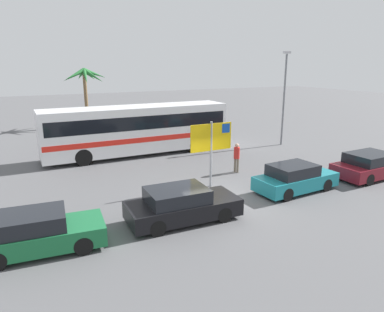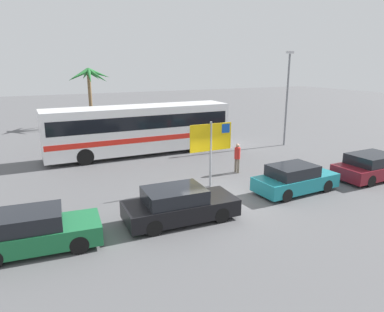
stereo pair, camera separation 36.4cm
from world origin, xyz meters
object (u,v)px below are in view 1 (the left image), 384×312
at_px(car_teal, 295,178).
at_px(pedestrian_near_sign, 237,155).
at_px(bus_front_coach, 137,128).
at_px(car_maroon, 371,165).
at_px(car_green, 39,233).
at_px(ferry_sign, 212,140).
at_px(car_black, 182,205).

height_order(car_teal, pedestrian_near_sign, pedestrian_near_sign).
xyz_separation_m(bus_front_coach, car_teal, (4.33, -9.96, -1.15)).
height_order(bus_front_coach, car_maroon, bus_front_coach).
relative_size(bus_front_coach, car_green, 2.95).
bearing_deg(car_green, car_maroon, 6.19).
height_order(ferry_sign, car_green, ferry_sign).
relative_size(ferry_sign, pedestrian_near_sign, 1.96).
xyz_separation_m(bus_front_coach, ferry_sign, (1.21, -7.57, 0.54)).
distance_m(ferry_sign, car_maroon, 8.77).
relative_size(car_teal, car_black, 0.95).
distance_m(car_green, pedestrian_near_sign, 11.16).
distance_m(car_green, car_black, 5.02).
relative_size(bus_front_coach, car_maroon, 2.67).
bearing_deg(car_teal, car_green, 179.46).
distance_m(bus_front_coach, car_green, 12.49).
bearing_deg(car_green, ferry_sign, 24.86).
relative_size(bus_front_coach, pedestrian_near_sign, 7.33).
relative_size(bus_front_coach, ferry_sign, 3.74).
distance_m(car_green, car_maroon, 16.21).
bearing_deg(ferry_sign, car_maroon, -18.35).
distance_m(ferry_sign, car_black, 4.47).
bearing_deg(ferry_sign, car_black, -136.82).
bearing_deg(pedestrian_near_sign, car_green, 3.29).
xyz_separation_m(car_green, car_maroon, (16.21, 0.31, 0.00)).
bearing_deg(car_green, car_black, 4.85).
xyz_separation_m(bus_front_coach, car_black, (-1.76, -10.46, -1.15)).
bearing_deg(bus_front_coach, car_green, -122.99).
distance_m(car_teal, car_black, 6.10).
height_order(bus_front_coach, car_green, bus_front_coach).
distance_m(car_teal, pedestrian_near_sign, 3.82).
height_order(car_teal, car_green, same).
distance_m(ferry_sign, car_teal, 4.27).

